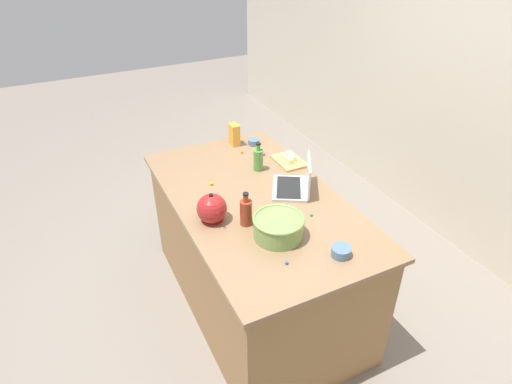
{
  "coord_description": "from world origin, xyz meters",
  "views": [
    {
      "loc": [
        2.1,
        -1.04,
        2.45
      ],
      "look_at": [
        0.0,
        0.0,
        0.95
      ],
      "focal_mm": 31.01,
      "sensor_mm": 36.0,
      "label": 1
    }
  ],
  "objects_px": {
    "mixing_bowl_large": "(278,227)",
    "butter_stick_right": "(291,156)",
    "ramekin_small": "(341,252)",
    "candy_bag": "(234,135)",
    "cutting_board": "(289,161)",
    "bottle_soy": "(246,212)",
    "bottle_olive": "(258,159)",
    "laptop": "(296,184)",
    "ramekin_medium": "(254,142)",
    "kettle": "(212,209)",
    "butter_stick_left": "(288,159)"
  },
  "relations": [
    {
      "from": "laptop",
      "to": "bottle_soy",
      "type": "xyz_separation_m",
      "value": [
        0.19,
        -0.45,
        0.04
      ]
    },
    {
      "from": "cutting_board",
      "to": "butter_stick_right",
      "type": "bearing_deg",
      "value": 119.56
    },
    {
      "from": "bottle_olive",
      "to": "kettle",
      "type": "xyz_separation_m",
      "value": [
        0.42,
        -0.51,
        -0.0
      ]
    },
    {
      "from": "butter_stick_left",
      "to": "butter_stick_right",
      "type": "height_order",
      "value": "same"
    },
    {
      "from": "kettle",
      "to": "candy_bag",
      "type": "distance_m",
      "value": 1.0
    },
    {
      "from": "bottle_olive",
      "to": "cutting_board",
      "type": "relative_size",
      "value": 0.8
    },
    {
      "from": "ramekin_small",
      "to": "mixing_bowl_large",
      "type": "bearing_deg",
      "value": -143.16
    },
    {
      "from": "bottle_soy",
      "to": "kettle",
      "type": "bearing_deg",
      "value": -126.55
    },
    {
      "from": "cutting_board",
      "to": "ramekin_small",
      "type": "xyz_separation_m",
      "value": [
        1.02,
        -0.27,
        0.02
      ]
    },
    {
      "from": "butter_stick_right",
      "to": "candy_bag",
      "type": "relative_size",
      "value": 0.65
    },
    {
      "from": "bottle_olive",
      "to": "bottle_soy",
      "type": "distance_m",
      "value": 0.64
    },
    {
      "from": "ramekin_small",
      "to": "candy_bag",
      "type": "relative_size",
      "value": 0.61
    },
    {
      "from": "bottle_olive",
      "to": "kettle",
      "type": "distance_m",
      "value": 0.66
    },
    {
      "from": "butter_stick_right",
      "to": "cutting_board",
      "type": "bearing_deg",
      "value": -60.44
    },
    {
      "from": "bottle_soy",
      "to": "ramekin_medium",
      "type": "height_order",
      "value": "bottle_soy"
    },
    {
      "from": "cutting_board",
      "to": "ramekin_small",
      "type": "height_order",
      "value": "ramekin_small"
    },
    {
      "from": "bottle_olive",
      "to": "butter_stick_left",
      "type": "height_order",
      "value": "bottle_olive"
    },
    {
      "from": "bottle_soy",
      "to": "laptop",
      "type": "bearing_deg",
      "value": 113.04
    },
    {
      "from": "cutting_board",
      "to": "butter_stick_right",
      "type": "distance_m",
      "value": 0.04
    },
    {
      "from": "kettle",
      "to": "butter_stick_left",
      "type": "xyz_separation_m",
      "value": [
        -0.4,
        0.74,
        -0.04
      ]
    },
    {
      "from": "kettle",
      "to": "cutting_board",
      "type": "height_order",
      "value": "kettle"
    },
    {
      "from": "butter_stick_left",
      "to": "candy_bag",
      "type": "bearing_deg",
      "value": -154.41
    },
    {
      "from": "candy_bag",
      "to": "butter_stick_right",
      "type": "bearing_deg",
      "value": 31.75
    },
    {
      "from": "butter_stick_left",
      "to": "ramekin_medium",
      "type": "distance_m",
      "value": 0.4
    },
    {
      "from": "mixing_bowl_large",
      "to": "butter_stick_right",
      "type": "distance_m",
      "value": 0.9
    },
    {
      "from": "laptop",
      "to": "bottle_olive",
      "type": "bearing_deg",
      "value": -163.79
    },
    {
      "from": "kettle",
      "to": "cutting_board",
      "type": "relative_size",
      "value": 0.82
    },
    {
      "from": "mixing_bowl_large",
      "to": "kettle",
      "type": "distance_m",
      "value": 0.41
    },
    {
      "from": "butter_stick_right",
      "to": "laptop",
      "type": "bearing_deg",
      "value": -25.32
    },
    {
      "from": "bottle_soy",
      "to": "bottle_olive",
      "type": "bearing_deg",
      "value": 147.16
    },
    {
      "from": "laptop",
      "to": "mixing_bowl_large",
      "type": "xyz_separation_m",
      "value": [
        0.38,
        -0.34,
        0.02
      ]
    },
    {
      "from": "butter_stick_right",
      "to": "candy_bag",
      "type": "bearing_deg",
      "value": -148.25
    },
    {
      "from": "butter_stick_right",
      "to": "ramekin_small",
      "type": "bearing_deg",
      "value": -15.74
    },
    {
      "from": "mixing_bowl_large",
      "to": "butter_stick_right",
      "type": "height_order",
      "value": "mixing_bowl_large"
    },
    {
      "from": "butter_stick_right",
      "to": "ramekin_small",
      "type": "relative_size",
      "value": 1.05
    },
    {
      "from": "kettle",
      "to": "ramekin_medium",
      "type": "distance_m",
      "value": 1.03
    },
    {
      "from": "bottle_olive",
      "to": "butter_stick_right",
      "type": "relative_size",
      "value": 1.9
    },
    {
      "from": "cutting_board",
      "to": "butter_stick_left",
      "type": "distance_m",
      "value": 0.04
    },
    {
      "from": "ramekin_medium",
      "to": "butter_stick_right",
      "type": "bearing_deg",
      "value": 19.28
    },
    {
      "from": "mixing_bowl_large",
      "to": "butter_stick_right",
      "type": "xyz_separation_m",
      "value": [
        -0.74,
        0.51,
        -0.03
      ]
    },
    {
      "from": "bottle_soy",
      "to": "butter_stick_left",
      "type": "height_order",
      "value": "bottle_soy"
    },
    {
      "from": "laptop",
      "to": "ramekin_small",
      "type": "height_order",
      "value": "laptop"
    },
    {
      "from": "butter_stick_left",
      "to": "mixing_bowl_large",
      "type": "bearing_deg",
      "value": -33.2
    },
    {
      "from": "mixing_bowl_large",
      "to": "ramekin_medium",
      "type": "height_order",
      "value": "mixing_bowl_large"
    },
    {
      "from": "kettle",
      "to": "butter_stick_left",
      "type": "height_order",
      "value": "kettle"
    },
    {
      "from": "kettle",
      "to": "candy_bag",
      "type": "height_order",
      "value": "kettle"
    },
    {
      "from": "butter_stick_right",
      "to": "candy_bag",
      "type": "xyz_separation_m",
      "value": [
        -0.42,
        -0.26,
        0.05
      ]
    },
    {
      "from": "butter_stick_right",
      "to": "ramekin_medium",
      "type": "xyz_separation_m",
      "value": [
        -0.36,
        -0.13,
        -0.01
      ]
    },
    {
      "from": "kettle",
      "to": "butter_stick_right",
      "type": "height_order",
      "value": "kettle"
    },
    {
      "from": "butter_stick_left",
      "to": "butter_stick_right",
      "type": "relative_size",
      "value": 1.0
    }
  ]
}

